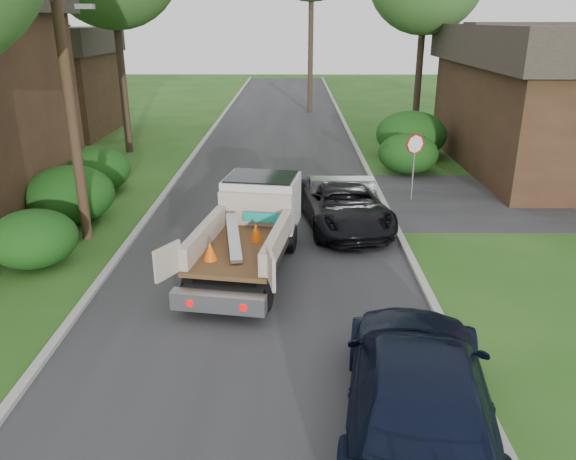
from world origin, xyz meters
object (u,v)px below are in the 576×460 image
at_px(utility_pole, 65,63).
at_px(flatbed_truck, 254,220).
at_px(house_left_far, 44,80).
at_px(navy_suv, 418,387).
at_px(stop_sign, 415,153).
at_px(black_pickup, 342,204).
at_px(house_right, 573,96).

height_order(utility_pole, flatbed_truck, utility_pole).
distance_m(house_left_far, navy_suv, 30.36).
bearing_deg(utility_pole, house_left_far, 115.23).
height_order(stop_sign, house_left_far, house_left_far).
bearing_deg(black_pickup, utility_pole, 179.11).
relative_size(house_right, black_pickup, 2.47).
bearing_deg(flatbed_truck, black_pickup, 55.88).
relative_size(stop_sign, utility_pole, 0.25).
xyz_separation_m(stop_sign, utility_pole, (-10.68, -4.02, 3.40)).
distance_m(utility_pole, flatbed_truck, 6.77).
xyz_separation_m(stop_sign, black_pickup, (-2.80, -2.80, -1.05)).
bearing_deg(house_right, flatbed_truck, -141.30).
height_order(utility_pole, house_left_far, utility_pole).
xyz_separation_m(house_right, navy_suv, (-10.20, -17.52, -2.33)).
bearing_deg(flatbed_truck, navy_suv, -56.92).
relative_size(stop_sign, house_right, 0.19).
bearing_deg(utility_pole, black_pickup, 8.77).
relative_size(utility_pole, black_pickup, 1.90).
height_order(house_left_far, black_pickup, house_left_far).
relative_size(stop_sign, flatbed_truck, 0.42).
bearing_deg(flatbed_truck, house_left_far, 134.60).
distance_m(flatbed_truck, navy_suv, 7.55).
distance_m(black_pickup, navy_suv, 9.73).
bearing_deg(navy_suv, flatbed_truck, -57.13).
distance_m(house_left_far, black_pickup, 22.54).
bearing_deg(stop_sign, utility_pole, -159.38).
bearing_deg(stop_sign, black_pickup, -134.98).
bearing_deg(black_pickup, navy_suv, -97.33).
xyz_separation_m(stop_sign, house_left_far, (-18.70, 13.00, 1.27)).
xyz_separation_m(utility_pole, navy_suv, (8.28, -8.50, -4.34)).
bearing_deg(navy_suv, utility_pole, -36.78).
relative_size(stop_sign, black_pickup, 0.47).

